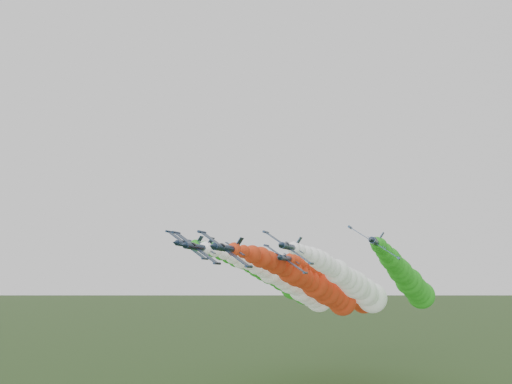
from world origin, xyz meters
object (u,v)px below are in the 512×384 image
Objects in this scene: jet_outer_left at (282,280)px; jet_trail at (349,290)px; jet_inner_right at (356,286)px; jet_lead at (319,288)px; jet_inner_left at (297,286)px; jet_outer_right at (410,282)px.

jet_trail is (20.68, 10.24, -3.43)m from jet_outer_left.
jet_inner_right is 16.80m from jet_trail.
jet_lead is 1.00× the size of jet_inner_left.
jet_outer_right reaches higher than jet_trail.
jet_outer_right is (15.68, 4.02, 1.15)m from jet_inner_right.
jet_inner_right is at bearing -165.62° from jet_outer_right.
jet_outer_left is at bearing -153.65° from jet_trail.
jet_lead is at bearing -143.24° from jet_outer_right.
jet_outer_left is 1.00× the size of jet_trail.
jet_outer_left is at bearing 128.64° from jet_inner_left.
jet_outer_left is (-7.89, 9.87, 1.67)m from jet_inner_left.
jet_outer_right is (40.94, -1.80, -0.48)m from jet_outer_left.
jet_inner_right is at bearing 13.13° from jet_inner_left.
jet_inner_right is 25.98m from jet_outer_left.
jet_outer_left is at bearing 167.02° from jet_inner_right.
jet_inner_left is 1.00× the size of jet_outer_left.
jet_inner_left is 1.00× the size of jet_outer_right.
jet_inner_left is 1.00× the size of jet_inner_right.
jet_inner_left is 17.83m from jet_inner_right.
jet_inner_right is (8.41, 13.98, 0.42)m from jet_lead.
jet_lead is 30.11m from jet_outer_right.
jet_lead is 0.99× the size of jet_inner_right.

